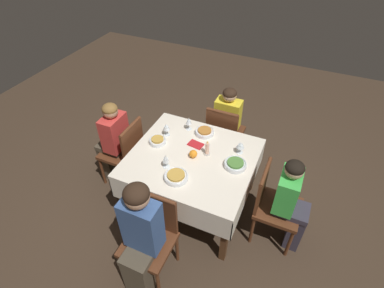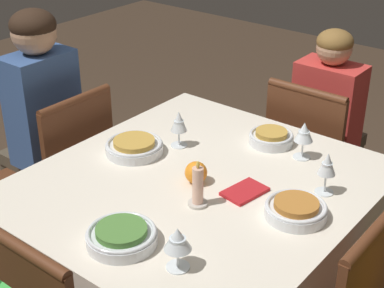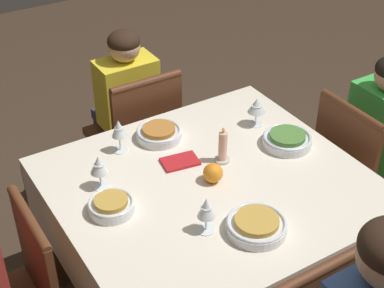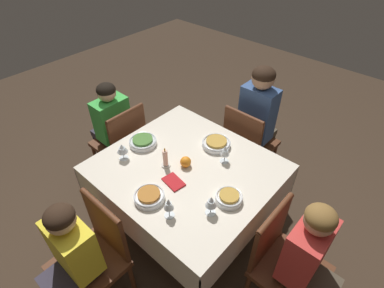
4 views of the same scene
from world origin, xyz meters
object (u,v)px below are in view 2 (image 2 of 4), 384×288
(bowl_south, at_px, (134,146))
(napkin_red_folded, at_px, (245,191))
(chair_west, at_px, (313,155))
(dining_table, at_px, (198,203))
(wine_glass_south, at_px, (179,123))
(bowl_west, at_px, (271,137))
(chair_south, at_px, (64,168))
(bowl_east, at_px, (122,236))
(wine_glass_east, at_px, (178,240))
(wine_glass_west, at_px, (304,133))
(orange_fruit, at_px, (195,172))
(person_adult_denim, at_px, (39,121))
(candle_centerpiece, at_px, (198,189))
(person_child_red, at_px, (331,125))
(wine_glass_north, at_px, (327,166))
(bowl_north, at_px, (296,209))

(bowl_south, height_order, napkin_red_folded, bowl_south)
(chair_west, relative_size, napkin_red_folded, 5.22)
(dining_table, distance_m, wine_glass_south, 0.34)
(bowl_south, relative_size, bowl_west, 1.27)
(dining_table, bearing_deg, bowl_west, 173.36)
(chair_south, xyz_separation_m, bowl_east, (0.46, 0.84, 0.27))
(wine_glass_east, height_order, napkin_red_folded, wine_glass_east)
(wine_glass_west, height_order, napkin_red_folded, wine_glass_west)
(bowl_south, height_order, bowl_east, same)
(orange_fruit, bearing_deg, person_adult_denim, -92.51)
(wine_glass_west, distance_m, orange_fruit, 0.45)
(wine_glass_south, bearing_deg, candle_centerpiece, 47.96)
(bowl_east, height_order, wine_glass_west, wine_glass_west)
(person_child_red, height_order, wine_glass_north, person_child_red)
(wine_glass_west, distance_m, napkin_red_folded, 0.36)
(candle_centerpiece, bearing_deg, wine_glass_south, -132.04)
(orange_fruit, bearing_deg, bowl_north, 95.08)
(wine_glass_north, bearing_deg, candle_centerpiece, -41.45)
(candle_centerpiece, xyz_separation_m, napkin_red_folded, (-0.16, 0.08, -0.06))
(bowl_east, xyz_separation_m, bowl_north, (-0.45, 0.34, 0.00))
(wine_glass_east, bearing_deg, person_adult_denim, -110.29)
(person_child_red, bearing_deg, bowl_east, 90.51)
(chair_west, distance_m, orange_fruit, 0.90)
(dining_table, relative_size, wine_glass_east, 8.95)
(wine_glass_north, relative_size, wine_glass_west, 1.05)
(bowl_east, bearing_deg, wine_glass_south, -155.54)
(wine_glass_south, relative_size, wine_glass_east, 1.10)
(bowl_east, distance_m, napkin_red_folded, 0.48)
(person_adult_denim, relative_size, wine_glass_west, 8.11)
(candle_centerpiece, bearing_deg, bowl_east, -9.17)
(bowl_south, height_order, candle_centerpiece, candle_centerpiece)
(dining_table, distance_m, person_child_red, 1.00)
(bowl_east, height_order, bowl_north, same)
(chair_west, bearing_deg, wine_glass_north, 119.37)
(chair_west, distance_m, candle_centerpiece, 1.01)
(dining_table, height_order, wine_glass_west, wine_glass_west)
(chair_south, xyz_separation_m, person_adult_denim, (0.00, -0.15, 0.19))
(chair_south, height_order, wine_glass_south, wine_glass_south)
(chair_south, relative_size, chair_west, 1.00)
(wine_glass_east, xyz_separation_m, wine_glass_west, (-0.79, -0.05, 0.01))
(bowl_north, xyz_separation_m, napkin_red_folded, (-0.01, -0.21, -0.02))
(chair_west, height_order, wine_glass_north, wine_glass_north)
(wine_glass_east, height_order, wine_glass_west, wine_glass_west)
(chair_south, height_order, bowl_north, chair_south)
(person_child_red, distance_m, bowl_west, 0.61)
(person_child_red, height_order, wine_glass_west, person_child_red)
(wine_glass_north, bearing_deg, person_adult_denim, -82.22)
(bowl_south, distance_m, orange_fruit, 0.32)
(wine_glass_south, relative_size, bowl_east, 0.69)
(wine_glass_south, xyz_separation_m, bowl_east, (0.59, 0.27, -0.07))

